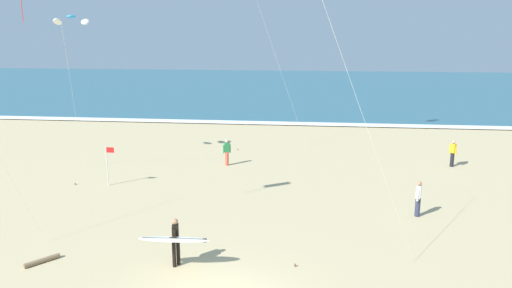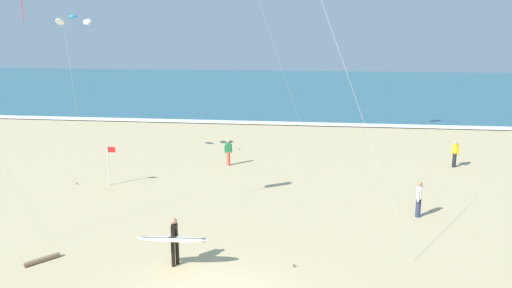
% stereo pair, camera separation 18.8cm
% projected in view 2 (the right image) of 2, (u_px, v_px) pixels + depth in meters
% --- Properties ---
extents(ocean_water, '(160.00, 60.00, 0.08)m').
position_uv_depth(ocean_water, '(299.00, 87.00, 71.04)').
color(ocean_water, '#2D6075').
rests_on(ocean_water, ground).
extents(shoreline_foam, '(160.00, 1.55, 0.01)m').
position_uv_depth(shoreline_foam, '(285.00, 123.00, 42.31)').
color(shoreline_foam, white).
rests_on(shoreline_foam, ocean_water).
extents(surfer_lead, '(2.42, 1.09, 1.71)m').
position_uv_depth(surfer_lead, '(174.00, 239.00, 16.31)').
color(surfer_lead, black).
rests_on(surfer_lead, ground).
extents(kite_arc_cobalt_near, '(2.52, 4.65, 8.74)m').
position_uv_depth(kite_arc_cobalt_near, '(74.00, 21.00, 27.58)').
color(kite_arc_cobalt_near, white).
rests_on(kite_arc_cobalt_near, ground).
extents(bystander_yellow_top, '(0.33, 0.42, 1.59)m').
position_uv_depth(bystander_yellow_top, '(455.00, 154.00, 28.69)').
color(bystander_yellow_top, black).
rests_on(bystander_yellow_top, ground).
extents(bystander_white_top, '(0.28, 0.47, 1.59)m').
position_uv_depth(bystander_white_top, '(419.00, 199.00, 20.90)').
color(bystander_white_top, '#2D334C').
rests_on(bystander_white_top, ground).
extents(bystander_green_top, '(0.43, 0.32, 1.59)m').
position_uv_depth(bystander_green_top, '(228.00, 152.00, 29.08)').
color(bystander_green_top, '#D8593F').
rests_on(bystander_green_top, ground).
extents(lifeguard_flag, '(0.45, 0.05, 2.10)m').
position_uv_depth(lifeguard_flag, '(109.00, 161.00, 25.21)').
color(lifeguard_flag, silver).
rests_on(lifeguard_flag, ground).
extents(driftwood_log, '(0.89, 1.06, 0.17)m').
position_uv_depth(driftwood_log, '(42.00, 260.00, 16.92)').
color(driftwood_log, '#846B4C').
rests_on(driftwood_log, ground).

